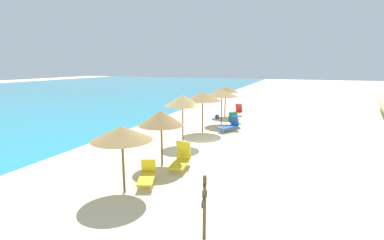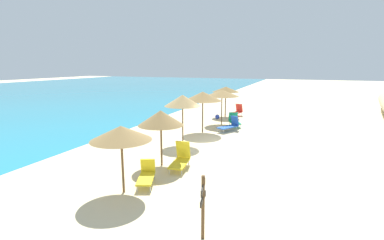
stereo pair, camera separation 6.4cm
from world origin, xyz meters
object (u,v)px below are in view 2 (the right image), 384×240
lounge_chair_2 (146,175)px  lounge_chair_0 (237,111)px  beach_umbrella_3 (203,96)px  wooden_signpost (203,202)px  beach_umbrella_1 (161,118)px  lounge_chair_4 (230,125)px  beach_umbrella_5 (226,89)px  beach_umbrella_2 (183,101)px  beach_umbrella_0 (121,133)px  beach_umbrella_4 (222,93)px  lounge_chair_1 (181,159)px  beach_ball (217,117)px  lounge_chair_3 (234,121)px

lounge_chair_2 → lounge_chair_0: bearing=-112.0°
beach_umbrella_3 → wooden_signpost: beach_umbrella_3 is taller
beach_umbrella_1 → lounge_chair_4: (7.89, -1.23, -1.82)m
beach_umbrella_5 → lounge_chair_2: bearing=-176.3°
lounge_chair_0 → lounge_chair_2: size_ratio=1.12×
beach_umbrella_2 → lounge_chair_4: (4.22, -1.75, -2.16)m
beach_umbrella_2 → lounge_chair_2: beach_umbrella_2 is taller
beach_umbrella_0 → beach_umbrella_4: bearing=-0.1°
lounge_chair_1 → lounge_chair_2: bearing=66.9°
beach_ball → lounge_chair_3: bearing=-138.4°
beach_umbrella_3 → beach_umbrella_0: bearing=-177.4°
lounge_chair_2 → wooden_signpost: wooden_signpost is taller
lounge_chair_2 → beach_umbrella_5: bearing=-108.5°
beach_umbrella_5 → lounge_chair_1: bearing=-173.5°
beach_umbrella_2 → beach_umbrella_5: size_ratio=1.08×
beach_umbrella_3 → beach_umbrella_5: (6.59, 0.16, -0.07)m
beach_umbrella_1 → beach_umbrella_4: 10.00m
beach_umbrella_2 → lounge_chair_0: beach_umbrella_2 is taller
beach_umbrella_3 → beach_ball: (5.12, 0.46, -2.31)m
beach_umbrella_4 → lounge_chair_1: 10.24m
beach_umbrella_3 → lounge_chair_0: bearing=-6.3°
lounge_chair_4 → lounge_chair_1: bearing=115.7°
lounge_chair_1 → beach_umbrella_1: bearing=-8.5°
beach_umbrella_1 → lounge_chair_3: (9.67, -1.15, -1.83)m
beach_umbrella_1 → beach_ball: 12.16m
lounge_chair_3 → lounge_chair_4: 1.79m
beach_umbrella_0 → beach_umbrella_3: bearing=2.6°
lounge_chair_1 → wooden_signpost: size_ratio=0.91×
beach_umbrella_1 → beach_umbrella_3: beach_umbrella_3 is taller
lounge_chair_2 → wooden_signpost: 4.18m
beach_umbrella_0 → lounge_chair_3: bearing=-5.0°
lounge_chair_4 → beach_ball: size_ratio=4.47×
beach_umbrella_0 → beach_umbrella_2: 6.75m
lounge_chair_0 → beach_umbrella_1: bearing=102.0°
beach_umbrella_0 → lounge_chair_2: size_ratio=1.68×
lounge_chair_0 → lounge_chair_2: bearing=103.7°
beach_umbrella_0 → lounge_chair_0: size_ratio=1.50×
lounge_chair_3 → beach_ball: (2.29, 2.03, -0.22)m
beach_umbrella_5 → beach_umbrella_4: bearing=-169.7°
lounge_chair_1 → lounge_chair_2: lounge_chair_1 is taller
lounge_chair_1 → lounge_chair_4: 7.89m
lounge_chair_2 → lounge_chair_4: 10.00m
lounge_chair_2 → beach_ball: (14.04, 1.30, -0.17)m
beach_umbrella_1 → lounge_chair_0: (13.94, -0.37, -1.79)m
beach_umbrella_0 → lounge_chair_4: 11.15m
lounge_chair_2 → wooden_signpost: (-2.55, -3.24, 0.71)m
beach_umbrella_1 → lounge_chair_1: 2.05m
beach_umbrella_0 → wooden_signpost: bearing=-113.5°
beach_umbrella_0 → lounge_chair_1: (3.05, -0.93, -1.79)m
beach_umbrella_5 → lounge_chair_3: bearing=-155.3°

